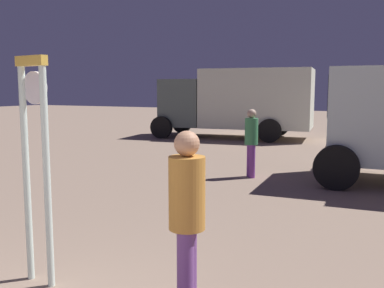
{
  "coord_description": "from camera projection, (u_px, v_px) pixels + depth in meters",
  "views": [
    {
      "loc": [
        2.45,
        -1.23,
        2.0
      ],
      "look_at": [
        -0.35,
        4.42,
        1.2
      ],
      "focal_mm": 40.39,
      "sensor_mm": 36.0,
      "label": 1
    }
  ],
  "objects": [
    {
      "name": "standing_clock",
      "position": [
        36.0,
        152.0,
        4.34
      ],
      "size": [
        0.41,
        0.13,
        2.33
      ],
      "color": "white",
      "rests_on": "ground_plane"
    },
    {
      "name": "person_near_clock",
      "position": [
        187.0,
        215.0,
        3.72
      ],
      "size": [
        0.32,
        0.32,
        1.66
      ],
      "color": "#77478E",
      "rests_on": "ground_plane"
    },
    {
      "name": "box_truck_far",
      "position": [
        239.0,
        100.0,
        17.71
      ],
      "size": [
        6.59,
        3.31,
        2.8
      ],
      "color": "silver",
      "rests_on": "ground_plane"
    },
    {
      "name": "person_distant",
      "position": [
        251.0,
        139.0,
        9.78
      ],
      "size": [
        0.3,
        0.3,
        1.56
      ],
      "color": "purple",
      "rests_on": "ground_plane"
    }
  ]
}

